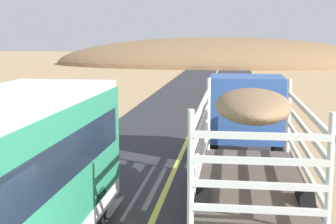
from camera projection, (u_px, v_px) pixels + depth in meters
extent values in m
cube|color=#3359A5|center=(246.00, 108.00, 16.86)|extent=(2.50, 2.20, 2.20)
cube|color=#192333|center=(246.00, 95.00, 16.79)|extent=(2.53, 1.54, 0.70)
cube|color=brown|center=(251.00, 186.00, 11.75)|extent=(2.50, 6.40, 0.24)
cylinder|color=silver|center=(208.00, 114.00, 14.79)|extent=(0.12, 0.12, 2.20)
cylinder|color=silver|center=(289.00, 116.00, 14.48)|extent=(0.12, 0.12, 2.20)
cylinder|color=silver|center=(191.00, 171.00, 8.64)|extent=(0.12, 0.12, 2.20)
cylinder|color=silver|center=(329.00, 176.00, 8.33)|extent=(0.12, 0.12, 2.20)
cube|color=silver|center=(201.00, 162.00, 11.82)|extent=(0.08, 6.30, 0.12)
cube|color=silver|center=(303.00, 165.00, 11.50)|extent=(0.08, 6.30, 0.12)
cube|color=silver|center=(258.00, 210.00, 8.57)|extent=(2.40, 0.08, 0.12)
cube|color=silver|center=(201.00, 144.00, 11.75)|extent=(0.08, 6.30, 0.12)
cube|color=silver|center=(304.00, 147.00, 11.43)|extent=(0.08, 6.30, 0.12)
cube|color=silver|center=(258.00, 185.00, 8.50)|extent=(2.40, 0.08, 0.12)
cube|color=silver|center=(201.00, 126.00, 11.68)|extent=(0.08, 6.30, 0.12)
cube|color=silver|center=(305.00, 128.00, 11.37)|extent=(0.08, 6.30, 0.12)
cube|color=silver|center=(259.00, 161.00, 8.43)|extent=(2.40, 0.08, 0.12)
cube|color=silver|center=(201.00, 108.00, 11.61)|extent=(0.08, 6.30, 0.12)
cube|color=silver|center=(306.00, 110.00, 11.30)|extent=(0.08, 6.30, 0.12)
cube|color=silver|center=(260.00, 136.00, 8.36)|extent=(2.40, 0.08, 0.12)
ellipsoid|color=#8C6B4C|center=(253.00, 105.00, 11.44)|extent=(1.75, 3.84, 0.70)
cylinder|color=black|center=(214.00, 142.00, 17.20)|extent=(0.32, 1.10, 1.10)
cylinder|color=black|center=(277.00, 144.00, 16.92)|extent=(0.32, 1.10, 1.10)
cylinder|color=black|center=(202.00, 208.00, 10.66)|extent=(0.32, 1.10, 1.10)
cylinder|color=black|center=(304.00, 213.00, 10.38)|extent=(0.32, 1.10, 1.10)
cylinder|color=black|center=(0.00, 205.00, 11.02)|extent=(0.30, 1.00, 1.00)
cylinder|color=black|center=(95.00, 209.00, 10.74)|extent=(0.30, 1.00, 1.00)
ellipsoid|color=olive|center=(217.00, 65.00, 71.83)|extent=(48.34, 24.11, 8.06)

